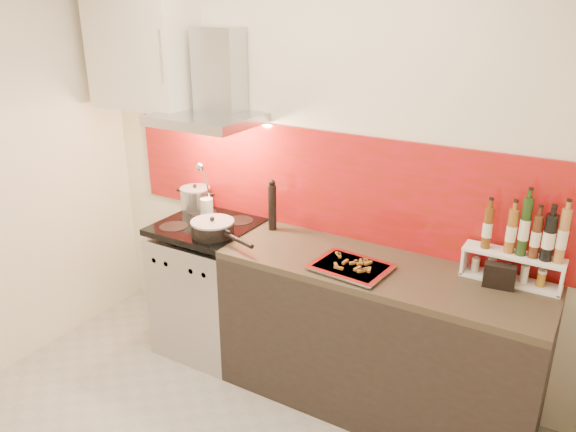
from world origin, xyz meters
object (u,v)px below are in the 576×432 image
Objects in this scene: stock_pot at (196,198)px; baking_tray at (351,267)px; range_stove at (210,288)px; counter at (376,338)px; pepper_mill at (272,206)px; saute_pan at (213,228)px.

baking_tray is at bearing -12.34° from stock_pot.
stock_pot is (-0.24, 0.18, 0.55)m from range_stove.
pepper_mill is (-0.80, 0.16, 0.61)m from counter.
stock_pot is 0.63× the size of pepper_mill.
saute_pan is at bearing -39.05° from range_stove.
counter is 1.54m from stock_pot.
counter is 1.16m from saute_pan.
saute_pan reaches higher than baking_tray.
pepper_mill is at bearing 158.52° from baking_tray.
baking_tray is (0.67, -0.26, -0.14)m from pepper_mill.
stock_pot is 1.34m from baking_tray.
counter is 1.02m from pepper_mill.
baking_tray is (1.31, -0.29, -0.07)m from stock_pot.
stock_pot is at bearing 172.90° from counter.
pepper_mill is (0.64, -0.02, 0.07)m from stock_pot.
pepper_mill is at bearing -2.06° from stock_pot.
saute_pan is at bearing -38.40° from stock_pot.
stock_pot is (-1.44, 0.18, 0.54)m from counter.
range_stove is at bearing -37.96° from stock_pot.
range_stove is 2.76× the size of pepper_mill.
range_stove is at bearing -158.27° from pepper_mill.
stock_pot is at bearing 177.94° from pepper_mill.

